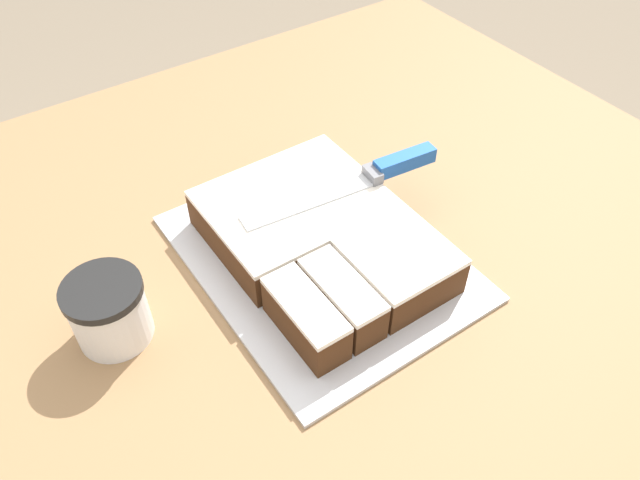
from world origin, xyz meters
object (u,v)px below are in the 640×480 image
knife (378,172)px  cake_board (320,257)px  cake (320,238)px  coffee_cup (109,311)px

knife → cake_board: bearing=21.1°
cake → coffee_cup: size_ratio=3.37×
knife → coffee_cup: same height
cake_board → coffee_cup: (-0.27, 0.04, 0.04)m
coffee_cup → cake: bearing=-7.1°
cake → knife: knife is taller
cake → coffee_cup: coffee_cup is taller
cake_board → cake: bearing=53.5°
coffee_cup → knife: bearing=-0.6°
cake_board → knife: knife is taller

